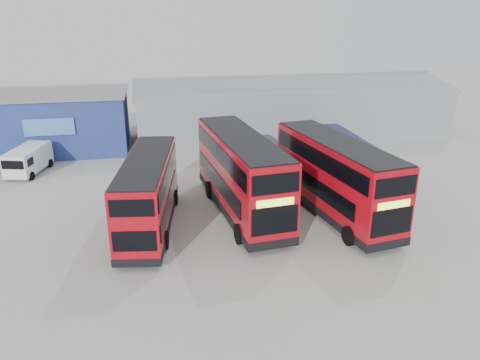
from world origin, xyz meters
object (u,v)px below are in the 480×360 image
(double_decker_left, at_px, (148,194))
(double_decker_centre, at_px, (241,175))
(panel_van, at_px, (28,159))
(maintenance_shed, at_px, (288,107))
(double_decker_right, at_px, (335,178))
(office_block, at_px, (58,121))
(single_decker_blue, at_px, (346,155))

(double_decker_left, distance_m, double_decker_centre, 5.77)
(double_decker_centre, xyz_separation_m, panel_van, (-14.70, 10.42, -1.32))
(maintenance_shed, relative_size, double_decker_centre, 2.57)
(panel_van, bearing_deg, double_decker_right, -16.03)
(office_block, bearing_deg, panel_van, -101.17)
(panel_van, bearing_deg, double_decker_left, -37.82)
(double_decker_centre, bearing_deg, office_block, 122.08)
(maintenance_shed, bearing_deg, single_decker_blue, -85.94)
(double_decker_left, distance_m, panel_van, 14.79)
(office_block, distance_m, single_decker_blue, 25.48)
(office_block, relative_size, double_decker_left, 1.20)
(maintenance_shed, distance_m, double_decker_right, 20.76)
(maintenance_shed, height_order, double_decker_centre, maintenance_shed)
(maintenance_shed, distance_m, double_decker_left, 24.85)
(single_decker_blue, height_order, panel_van, single_decker_blue)
(office_block, height_order, single_decker_blue, office_block)
(office_block, distance_m, maintenance_shed, 22.09)
(maintenance_shed, xyz_separation_m, double_decker_centre, (-8.62, -19.13, -0.15))
(office_block, bearing_deg, double_decker_right, -44.38)
(single_decker_blue, bearing_deg, maintenance_shed, -85.61)
(double_decker_centre, bearing_deg, panel_van, 138.75)
(double_decker_right, height_order, panel_van, double_decker_right)
(double_decker_centre, bearing_deg, double_decker_left, -173.75)
(double_decker_right, xyz_separation_m, panel_van, (-20.25, 11.82, -1.23))
(double_decker_left, height_order, panel_van, double_decker_left)
(double_decker_right, bearing_deg, double_decker_left, 170.15)
(double_decker_centre, bearing_deg, maintenance_shed, 59.83)
(double_decker_right, bearing_deg, maintenance_shed, 72.57)
(double_decker_right, distance_m, single_decker_blue, 8.54)
(office_block, relative_size, double_decker_right, 1.07)
(maintenance_shed, relative_size, double_decker_right, 2.66)
(double_decker_centre, relative_size, single_decker_blue, 1.19)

